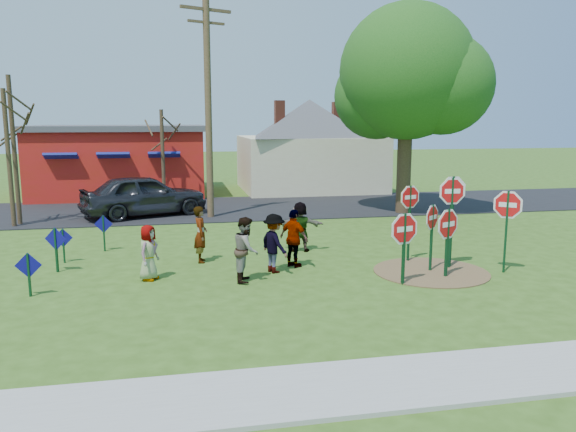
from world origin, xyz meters
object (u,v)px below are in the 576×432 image
Objects in this scene: stop_sign_c at (452,202)px; person_a at (148,253)px; leafy_tree at (410,79)px; person_b at (201,234)px; utility_pole at (208,103)px; suv at (144,195)px; stop_sign_a at (404,234)px; stop_sign_d at (453,198)px; stop_sign_b at (410,204)px.

person_a is (-8.41, 0.47, -1.20)m from stop_sign_c.
person_b is at bearing -143.09° from leafy_tree.
suv is at bearing 163.26° from utility_pole.
stop_sign_c reaches higher than person_b.
stop_sign_c is at bearing 18.23° from stop_sign_a.
stop_sign_d is (2.03, 1.40, 0.67)m from stop_sign_a.
stop_sign_c is at bearing -65.34° from stop_sign_b.
utility_pole is (-6.29, 9.71, 2.89)m from stop_sign_d.
stop_sign_a is at bearing -149.30° from stop_sign_d.
person_b is (1.45, 1.65, 0.10)m from person_a.
person_a is (-8.51, 0.33, -1.27)m from stop_sign_d.
stop_sign_a is 2.56m from stop_sign_d.
stop_sign_b is at bearing 134.96° from stop_sign_d.
stop_sign_a is at bearing -78.34° from person_a.
stop_sign_c is 14.04m from suv.
person_a is at bearing 167.25° from stop_sign_b.
leafy_tree reaches higher than person_b.
stop_sign_c is 0.99× the size of stop_sign_d.
person_b is at bearing 131.33° from stop_sign_a.
person_b is 13.05m from leafy_tree.
stop_sign_d is at bearing -57.06° from utility_pole.
person_a is at bearing 173.94° from stop_sign_d.
stop_sign_c reaches higher than stop_sign_a.
suv is (-9.03, 10.71, -0.99)m from stop_sign_c.
stop_sign_a is 0.22× the size of leafy_tree.
utility_pole is at bearing 123.92° from stop_sign_c.
utility_pole is 1.00× the size of leafy_tree.
person_b is at bearing 152.83° from stop_sign_b.
stop_sign_b is at bearing -160.89° from suv.
stop_sign_d reaches higher than stop_sign_a.
person_b is (-7.06, 1.98, -1.17)m from stop_sign_d.
leafy_tree reaches higher than suv.
stop_sign_b is 1.63× the size of person_a.
stop_sign_d reaches higher than person_a.
person_b is at bearing -14.66° from person_a.
person_b is at bearing 160.50° from stop_sign_d.
utility_pole reaches higher than stop_sign_a.
stop_sign_c is (1.94, 1.26, 0.60)m from stop_sign_a.
stop_sign_c is 1.85× the size of person_a.
stop_sign_d reaches higher than suv.
utility_pole reaches higher than person_a.
stop_sign_c is 0.19m from stop_sign_d.
stop_sign_b is 10.85m from utility_pole.
stop_sign_b is 9.99m from leafy_tree.
stop_sign_b is 12.76m from suv.
stop_sign_b is at bearing -112.54° from leafy_tree.
person_a is 0.88× the size of person_b.
leafy_tree is at bearing -51.36° from person_b.
stop_sign_a is at bearing -122.18° from person_b.
utility_pole reaches higher than person_b.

